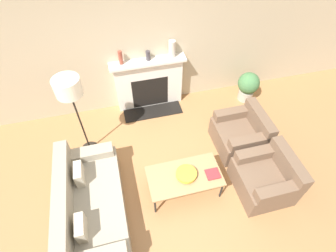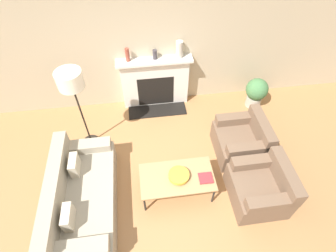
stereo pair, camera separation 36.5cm
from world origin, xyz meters
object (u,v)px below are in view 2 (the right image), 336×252
at_px(armchair_near, 261,188).
at_px(floor_lamp, 71,85).
at_px(mantel_vase_center_right, 179,49).
at_px(fireplace, 155,83).
at_px(mantel_vase_left, 127,55).
at_px(book, 206,178).
at_px(potted_plant, 256,92).
at_px(armchair_far, 242,141).
at_px(couch, 81,197).
at_px(mantel_vase_center_left, 155,55).
at_px(bowl, 179,175).
at_px(coffee_table, 177,178).

height_order(armchair_near, floor_lamp, floor_lamp).
bearing_deg(armchair_near, mantel_vase_center_right, -159.82).
distance_m(fireplace, mantel_vase_left, 0.87).
bearing_deg(mantel_vase_center_right, book, -88.40).
distance_m(book, potted_plant, 2.48).
xyz_separation_m(armchair_near, mantel_vase_left, (-1.91, 2.51, 0.96)).
xyz_separation_m(armchair_near, armchair_far, (0.00, 0.96, 0.00)).
distance_m(armchair_near, armchair_far, 0.96).
bearing_deg(floor_lamp, armchair_near, -29.12).
height_order(couch, armchair_far, couch).
relative_size(mantel_vase_left, mantel_vase_center_left, 1.42).
height_order(bowl, mantel_vase_left, mantel_vase_left).
bearing_deg(armchair_near, potted_plant, 161.98).
bearing_deg(mantel_vase_center_right, armchair_near, -69.82).
bearing_deg(mantel_vase_left, floor_lamp, -132.26).
bearing_deg(armchair_near, armchair_far, 180.00).
relative_size(mantel_vase_center_left, potted_plant, 0.28).
bearing_deg(mantel_vase_center_left, fireplace, -144.61).
bearing_deg(fireplace, armchair_far, -47.55).
relative_size(armchair_far, mantel_vase_center_right, 2.63).
relative_size(couch, floor_lamp, 1.13).
relative_size(bowl, potted_plant, 0.49).
height_order(book, potted_plant, potted_plant).
bearing_deg(armchair_far, bowl, -62.43).
relative_size(book, mantel_vase_left, 0.81).
bearing_deg(fireplace, bowl, -86.39).
xyz_separation_m(armchair_far, floor_lamp, (-2.78, 0.59, 1.13)).
bearing_deg(mantel_vase_center_right, fireplace, -178.29).
xyz_separation_m(fireplace, mantel_vase_center_right, (0.49, 0.01, 0.74)).
xyz_separation_m(book, mantel_vase_center_right, (-0.06, 2.30, 0.86)).
bearing_deg(bowl, fireplace, 93.61).
relative_size(bowl, floor_lamp, 0.20).
bearing_deg(book, mantel_vase_left, 115.60).
distance_m(bowl, floor_lamp, 2.18).
xyz_separation_m(couch, mantel_vase_center_right, (1.88, 2.28, 1.00)).
xyz_separation_m(floor_lamp, mantel_vase_center_left, (1.39, 0.96, -0.20)).
bearing_deg(bowl, floor_lamp, 140.24).
relative_size(fireplace, mantel_vase_center_left, 7.94).
height_order(armchair_near, bowl, armchair_near).
bearing_deg(book, floor_lamp, 146.31).
height_order(armchair_far, mantel_vase_left, mantel_vase_left).
bearing_deg(floor_lamp, potted_plant, 9.60).
height_order(fireplace, mantel_vase_center_left, mantel_vase_center_left).
xyz_separation_m(coffee_table, mantel_vase_left, (-0.61, 2.21, 0.87)).
distance_m(armchair_far, coffee_table, 1.46).
xyz_separation_m(mantel_vase_center_left, potted_plant, (2.09, -0.38, -0.84)).
bearing_deg(armchair_far, floor_lamp, -102.03).
xyz_separation_m(couch, bowl, (1.53, 0.06, 0.18)).
distance_m(couch, mantel_vase_left, 2.64).
height_order(fireplace, floor_lamp, floor_lamp).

